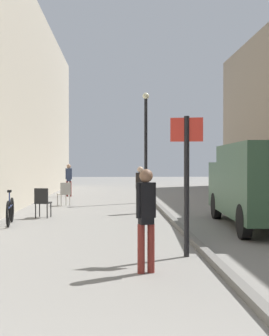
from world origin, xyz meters
The scene contains 11 objects.
ground_plane centered at (0.00, 12.00, 0.00)m, with size 80.00×80.00×0.00m, color gray.
kerb_strip centered at (1.58, 12.00, 0.06)m, with size 0.16×40.00×0.12m, color #615F5B.
pedestrian_main_foreground centered at (0.75, 13.46, 0.93)m, with size 0.31×0.22×1.60m.
pedestrian_mid_block centered at (-2.48, 21.14, 0.96)m, with size 0.33×0.22×1.66m.
pedestrian_far_crossing centered at (0.37, 5.35, 0.95)m, with size 0.32×0.23×1.64m.
delivery_van centered at (3.82, 10.05, 1.20)m, with size 2.31×5.36×2.22m.
street_sign_post centered at (1.21, 6.52, 1.55)m, with size 0.60×0.13×2.60m.
lamp_post centered at (1.22, 17.47, 2.72)m, with size 0.28×0.28×4.76m.
bicycle_leaning centered at (-3.06, 10.93, 0.38)m, with size 0.30×1.76×0.98m.
cafe_chair_near_window centered at (-2.40, 12.39, 0.55)m, with size 0.51×0.51×0.94m.
cafe_chair_by_doorway centered at (-2.14, 16.22, 0.55)m, with size 0.60×0.60×0.94m.
Camera 1 is at (-0.12, -1.56, 1.74)m, focal length 47.17 mm.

